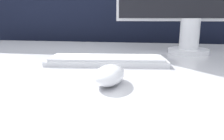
{
  "coord_description": "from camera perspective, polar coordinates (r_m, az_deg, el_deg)",
  "views": [
    {
      "loc": [
        0.14,
        -0.72,
        0.87
      ],
      "look_at": [
        0.05,
        -0.2,
        0.74
      ],
      "focal_mm": 35.0,
      "sensor_mm": 36.0,
      "label": 1
    }
  ],
  "objects": [
    {
      "name": "computer_mouse_near",
      "position": [
        0.5,
        -0.67,
        -1.25
      ],
      "size": [
        0.07,
        0.13,
        0.04
      ],
      "rotation": [
        0.0,
        0.0,
        -0.06
      ],
      "color": "white",
      "rests_on": "desk"
    },
    {
      "name": "partition_panel",
      "position": [
        1.47,
        3.72,
        5.61
      ],
      "size": [
        5.0,
        0.03,
        1.31
      ],
      "color": "black",
      "rests_on": "ground_plane"
    },
    {
      "name": "keyboard",
      "position": [
        0.73,
        -1.35,
        2.59
      ],
      "size": [
        0.4,
        0.17,
        0.02
      ],
      "rotation": [
        0.0,
        0.0,
        0.11
      ],
      "color": "silver",
      "rests_on": "desk"
    }
  ]
}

